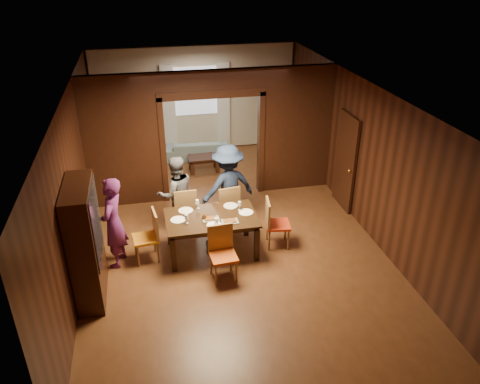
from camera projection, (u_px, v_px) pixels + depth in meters
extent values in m
plane|color=#522E17|center=(227.00, 230.00, 9.56)|extent=(9.00, 9.00, 0.00)
cube|color=silver|center=(225.00, 90.00, 8.23)|extent=(5.50, 9.00, 0.02)
cube|color=black|center=(196.00, 99.00, 12.80)|extent=(5.50, 0.02, 2.90)
cube|color=black|center=(75.00, 178.00, 8.38)|extent=(0.02, 9.00, 2.90)
cube|color=black|center=(360.00, 153.00, 9.41)|extent=(0.02, 9.00, 2.90)
cube|color=black|center=(124.00, 154.00, 10.04)|extent=(1.65, 0.15, 2.40)
cube|color=black|center=(295.00, 140.00, 10.76)|extent=(1.65, 0.15, 2.40)
cube|color=black|center=(211.00, 82.00, 9.73)|extent=(5.50, 0.15, 0.50)
cube|color=beige|center=(196.00, 100.00, 12.78)|extent=(5.40, 0.04, 2.85)
imported|color=#5A1F58|center=(113.00, 223.00, 8.16)|extent=(0.57, 0.71, 1.69)
imported|color=#55555C|center=(176.00, 194.00, 9.25)|extent=(0.90, 0.78, 1.59)
imported|color=#162139|center=(228.00, 186.00, 9.35)|extent=(1.27, 0.95, 1.76)
imported|color=#809CA7|center=(197.00, 149.00, 12.77)|extent=(1.74, 0.79, 0.50)
imported|color=black|center=(214.00, 211.00, 8.64)|extent=(0.34, 0.34, 0.08)
cube|color=black|center=(212.00, 235.00, 8.69)|extent=(1.67, 1.04, 0.76)
cube|color=black|center=(204.00, 164.00, 12.03)|extent=(0.80, 0.50, 0.40)
cube|color=black|center=(86.00, 243.00, 7.33)|extent=(0.40, 1.20, 2.00)
cube|color=black|center=(346.00, 162.00, 10.02)|extent=(0.06, 0.90, 2.10)
cube|color=silver|center=(196.00, 91.00, 12.63)|extent=(1.20, 0.03, 1.30)
cube|color=white|center=(169.00, 109.00, 12.67)|extent=(0.35, 0.06, 2.40)
cube|color=white|center=(223.00, 106.00, 12.95)|extent=(0.35, 0.06, 2.40)
cylinder|color=white|center=(178.00, 220.00, 8.42)|extent=(0.27, 0.27, 0.01)
cylinder|color=white|center=(186.00, 211.00, 8.72)|extent=(0.27, 0.27, 0.01)
cylinder|color=silver|center=(231.00, 206.00, 8.87)|extent=(0.27, 0.27, 0.01)
cylinder|color=white|center=(246.00, 212.00, 8.66)|extent=(0.27, 0.27, 0.01)
cylinder|color=white|center=(214.00, 225.00, 8.26)|extent=(0.27, 0.27, 0.01)
cube|color=gray|center=(211.00, 219.00, 8.43)|extent=(0.30, 0.20, 0.04)
cube|color=gray|center=(230.00, 221.00, 8.35)|extent=(0.30, 0.20, 0.04)
cylinder|color=white|center=(216.00, 222.00, 8.24)|extent=(0.07, 0.07, 0.14)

